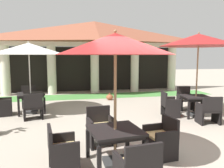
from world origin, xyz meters
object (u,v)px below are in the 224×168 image
at_px(patio_table_near_foreground, 115,133).
at_px(patio_chair_mid_right_north, 29,98).
at_px(patio_chair_mid_left_north, 185,100).
at_px(patio_chair_mid_right_west, 2,105).
at_px(patio_chair_near_foreground_west, 61,151).
at_px(patio_chair_mid_right_south, 33,107).
at_px(patio_chair_near_foreground_north, 101,128).
at_px(patio_table_mid_left, 196,99).
at_px(patio_umbrella_mid_left, 199,41).
at_px(patio_chair_near_foreground_east, 161,138).
at_px(patio_table_mid_right, 31,96).
at_px(terracotta_urn, 110,97).
at_px(patio_umbrella_mid_right, 29,49).
at_px(patio_umbrella_near_foreground, 115,45).
at_px(patio_chair_mid_left_west, 169,105).
at_px(patio_chair_mid_left_south, 209,111).

bearing_deg(patio_table_near_foreground, patio_chair_mid_right_north, 113.10).
height_order(patio_table_near_foreground, patio_chair_mid_right_north, patio_chair_mid_right_north).
xyz_separation_m(patio_chair_mid_left_north, patio_chair_mid_right_west, (-6.98, 0.57, -0.02)).
height_order(patio_chair_near_foreground_west, patio_chair_mid_right_south, patio_chair_mid_right_south).
relative_size(patio_chair_near_foreground_north, patio_table_mid_left, 0.87).
relative_size(patio_chair_mid_left_north, patio_chair_mid_right_north, 1.02).
height_order(patio_umbrella_mid_left, patio_chair_mid_right_south, patio_umbrella_mid_left).
xyz_separation_m(patio_chair_near_foreground_north, patio_chair_mid_right_west, (-3.07, 3.47, -0.03)).
distance_m(patio_chair_near_foreground_east, patio_chair_mid_right_north, 6.55).
xyz_separation_m(patio_table_mid_right, terracotta_urn, (3.44, 1.89, -0.51)).
relative_size(patio_umbrella_mid_right, terracotta_urn, 7.53).
height_order(patio_table_near_foreground, patio_umbrella_near_foreground, patio_umbrella_near_foreground).
height_order(patio_chair_mid_left_west, patio_table_mid_right, patio_chair_mid_left_west).
height_order(patio_umbrella_near_foreground, patio_umbrella_mid_left, patio_umbrella_mid_left).
distance_m(patio_umbrella_near_foreground, patio_table_mid_left, 5.03).
bearing_deg(patio_umbrella_mid_left, patio_table_mid_left, 90.00).
height_order(patio_chair_mid_left_west, terracotta_urn, patio_chair_mid_left_west).
xyz_separation_m(patio_chair_mid_left_south, patio_table_mid_right, (-5.74, 2.68, 0.23)).
distance_m(patio_table_near_foreground, patio_umbrella_mid_left, 5.15).
distance_m(patio_table_mid_right, terracotta_urn, 3.95).
distance_m(patio_table_near_foreground, patio_umbrella_mid_right, 5.51).
xyz_separation_m(patio_chair_mid_left_north, patio_chair_mid_right_south, (-5.82, -0.21, 0.00)).
height_order(patio_chair_mid_left_south, patio_chair_mid_left_west, patio_chair_mid_left_south).
bearing_deg(patio_umbrella_near_foreground, patio_umbrella_mid_right, 115.27).
relative_size(patio_umbrella_near_foreground, patio_chair_near_foreground_west, 3.03).
xyz_separation_m(patio_chair_mid_left_north, terracotta_urn, (-2.58, 2.65, -0.27)).
bearing_deg(patio_table_near_foreground, patio_table_mid_left, 39.33).
xyz_separation_m(patio_chair_mid_right_west, terracotta_urn, (4.40, 2.08, -0.25)).
xyz_separation_m(patio_chair_near_foreground_west, patio_umbrella_mid_right, (-1.18, 4.84, 2.00)).
distance_m(patio_chair_mid_left_north, patio_chair_mid_right_south, 5.82).
xyz_separation_m(patio_table_mid_left, patio_chair_mid_left_south, (-0.14, -0.96, -0.20)).
xyz_separation_m(patio_table_near_foreground, patio_chair_mid_left_west, (2.69, 3.13, -0.21)).
xyz_separation_m(patio_table_near_foreground, terracotta_urn, (1.21, 6.60, -0.48)).
xyz_separation_m(patio_chair_mid_left_north, patio_umbrella_mid_right, (-6.02, 0.76, 2.00)).
bearing_deg(patio_chair_mid_left_south, patio_chair_near_foreground_north, -156.75).
distance_m(patio_chair_near_foreground_west, patio_umbrella_mid_right, 5.37).
bearing_deg(patio_chair_near_foreground_east, patio_chair_mid_right_south, 33.57).
xyz_separation_m(patio_umbrella_mid_right, terracotta_urn, (3.44, 1.89, -2.27)).
relative_size(patio_table_mid_right, patio_chair_mid_right_west, 1.33).
height_order(patio_table_near_foreground, patio_chair_near_foreground_west, patio_chair_near_foreground_west).
relative_size(patio_umbrella_mid_left, patio_chair_mid_right_west, 3.53).
height_order(patio_chair_mid_left_west, patio_umbrella_mid_right, patio_umbrella_mid_right).
relative_size(patio_chair_near_foreground_north, patio_chair_near_foreground_west, 1.05).
relative_size(patio_table_mid_left, patio_chair_mid_left_west, 1.18).
relative_size(patio_chair_mid_left_south, patio_chair_mid_right_north, 1.00).
bearing_deg(patio_table_near_foreground, patio_chair_mid_right_west, 125.24).
bearing_deg(patio_umbrella_mid_right, patio_table_mid_left, -16.33).
bearing_deg(patio_umbrella_mid_right, patio_chair_near_foreground_west, -76.30).
bearing_deg(patio_chair_mid_left_west, patio_umbrella_mid_right, -99.76).
relative_size(patio_table_near_foreground, patio_chair_mid_left_west, 1.23).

